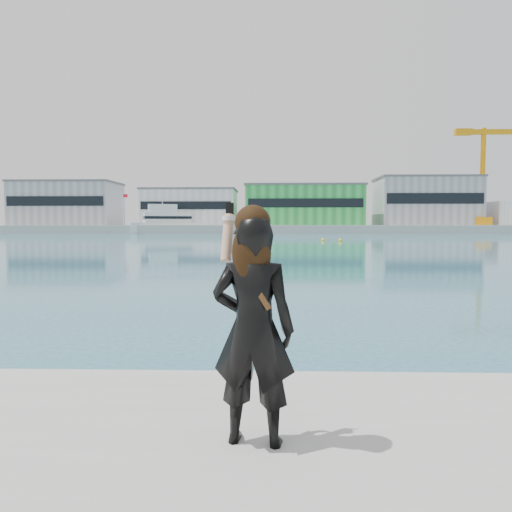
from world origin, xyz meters
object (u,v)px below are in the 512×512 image
(buoy_near, at_px, (323,241))
(buoy_far, at_px, (227,235))
(buoy_extra, at_px, (340,241))
(woman, at_px, (253,323))
(motor_yacht, at_px, (169,223))
(dock_crane, at_px, (487,172))

(buoy_near, height_order, buoy_far, same)
(buoy_extra, xyz_separation_m, woman, (-9.61, -64.47, 1.72))
(buoy_far, height_order, buoy_extra, same)
(motor_yacht, bearing_deg, dock_crane, -14.10)
(buoy_near, height_order, buoy_extra, same)
(motor_yacht, distance_m, buoy_extra, 61.74)
(buoy_near, xyz_separation_m, buoy_far, (-16.17, 31.36, 0.00))
(motor_yacht, height_order, woman, motor_yacht)
(dock_crane, xyz_separation_m, buoy_extra, (-44.35, -58.37, -15.07))
(buoy_far, relative_size, woman, 0.27)
(buoy_far, relative_size, buoy_extra, 1.00)
(dock_crane, relative_size, buoy_near, 48.00)
(dock_crane, distance_m, motor_yacht, 79.55)
(buoy_extra, bearing_deg, woman, -98.48)
(buoy_near, xyz_separation_m, woman, (-7.40, -65.89, 1.72))
(buoy_far, bearing_deg, motor_yacht, 129.64)
(motor_yacht, xyz_separation_m, buoy_near, (31.70, -50.11, -2.58))
(buoy_near, bearing_deg, motor_yacht, 122.32)
(motor_yacht, xyz_separation_m, woman, (24.31, -116.00, -0.86))
(motor_yacht, relative_size, buoy_extra, 40.75)
(woman, bearing_deg, motor_yacht, -69.53)
(buoy_far, height_order, woman, woman)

